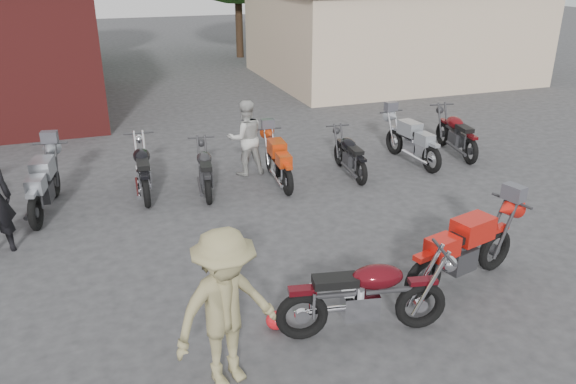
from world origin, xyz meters
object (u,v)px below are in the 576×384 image
object	(u,v)px
helmet	(276,320)
row_bike_5	(350,152)
person_light	(246,138)
vintage_motorcycle	(367,291)
row_bike_2	(143,166)
person_tan	(226,310)
sportbike	(465,246)
row_bike_7	(456,131)
row_bike_6	(412,139)
row_bike_1	(43,182)
row_bike_3	(205,167)
row_bike_4	(278,159)

from	to	relation	value
helmet	row_bike_5	bearing A→B (deg)	55.45
person_light	vintage_motorcycle	bearing A→B (deg)	86.66
row_bike_2	row_bike_5	size ratio (longest dim) A/B	1.13
person_tan	row_bike_5	bearing A→B (deg)	36.82
vintage_motorcycle	sportbike	bearing A→B (deg)	28.17
person_light	row_bike_7	bearing A→B (deg)	173.83
row_bike_6	vintage_motorcycle	bearing A→B (deg)	139.07
row_bike_2	row_bike_5	bearing A→B (deg)	-92.60
row_bike_1	row_bike_3	world-z (taller)	row_bike_1
person_light	row_bike_2	world-z (taller)	person_light
row_bike_3	person_light	bearing A→B (deg)	-49.31
person_light	row_bike_5	distance (m)	2.39
sportbike	row_bike_3	world-z (taller)	sportbike
vintage_motorcycle	row_bike_2	size ratio (longest dim) A/B	1.07
helmet	row_bike_5	distance (m)	6.09
helmet	person_light	bearing A→B (deg)	78.13
person_tan	row_bike_3	bearing A→B (deg)	64.08
vintage_motorcycle	row_bike_2	distance (m)	6.32
row_bike_1	row_bike_4	world-z (taller)	row_bike_1
person_light	row_bike_7	size ratio (longest dim) A/B	0.84
row_bike_2	row_bike_6	size ratio (longest dim) A/B	0.99
person_light	sportbike	bearing A→B (deg)	105.48
person_tan	row_bike_2	world-z (taller)	person_tan
row_bike_5	helmet	bearing A→B (deg)	149.27
person_light	row_bike_5	xyz separation A→B (m)	(2.22, -0.82, -0.34)
sportbike	row_bike_3	size ratio (longest dim) A/B	1.20
row_bike_3	helmet	bearing A→B (deg)	-173.92
person_tan	row_bike_5	xyz separation A→B (m)	(4.29, 5.78, -0.46)
row_bike_2	row_bike_5	xyz separation A→B (m)	(4.57, -0.44, -0.07)
person_light	row_bike_6	size ratio (longest dim) A/B	0.84
sportbike	row_bike_5	bearing A→B (deg)	70.53
sportbike	row_bike_1	bearing A→B (deg)	126.03
person_light	row_bike_4	size ratio (longest dim) A/B	0.89
row_bike_2	person_tan	bearing A→B (deg)	-174.54
row_bike_7	person_tan	bearing A→B (deg)	138.13
vintage_motorcycle	row_bike_3	distance (m)	5.67
person_tan	row_bike_7	world-z (taller)	person_tan
row_bike_3	row_bike_2	bearing A→B (deg)	82.18
person_tan	row_bike_6	size ratio (longest dim) A/B	0.96
sportbike	row_bike_3	distance (m)	5.76
row_bike_3	row_bike_6	world-z (taller)	row_bike_6
row_bike_3	row_bike_7	distance (m)	6.49
person_tan	row_bike_5	distance (m)	7.21
helmet	row_bike_7	world-z (taller)	row_bike_7
row_bike_3	row_bike_7	xyz separation A→B (m)	(6.49, 0.33, 0.06)
sportbike	row_bike_6	bearing A→B (deg)	52.35
vintage_motorcycle	row_bike_3	xyz separation A→B (m)	(-0.96, 5.58, -0.10)
person_tan	row_bike_1	bearing A→B (deg)	93.87
row_bike_3	row_bike_4	world-z (taller)	row_bike_4
person_tan	row_bike_7	xyz separation A→B (m)	(7.45, 6.21, -0.39)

